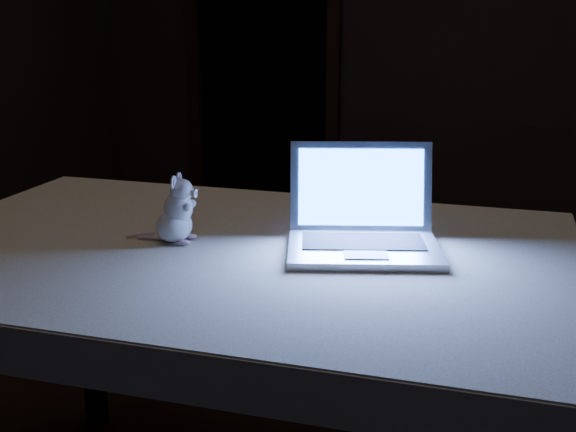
% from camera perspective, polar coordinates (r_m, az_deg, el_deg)
% --- Properties ---
extents(back_wall, '(4.50, 0.04, 2.60)m').
position_cam_1_polar(back_wall, '(4.36, 11.65, 14.46)').
color(back_wall, black).
rests_on(back_wall, ground).
extents(doorway, '(1.06, 0.36, 2.13)m').
position_cam_1_polar(doorway, '(4.71, -2.01, 11.99)').
color(doorway, black).
rests_on(doorway, back_wall).
extents(table, '(1.65, 1.16, 0.83)m').
position_cam_1_polar(table, '(1.94, -4.33, -14.23)').
color(table, black).
rests_on(table, floor).
extents(tablecloth, '(1.92, 1.59, 0.10)m').
position_cam_1_polar(tablecloth, '(1.80, -3.86, -3.69)').
color(tablecloth, beige).
rests_on(tablecloth, table).
extents(laptop, '(0.44, 0.42, 0.24)m').
position_cam_1_polar(laptop, '(1.68, 6.11, 0.95)').
color(laptop, '#BABABF').
rests_on(laptop, tablecloth).
extents(plush_mouse, '(0.16, 0.16, 0.17)m').
position_cam_1_polar(plush_mouse, '(1.79, -9.03, 0.58)').
color(plush_mouse, silver).
rests_on(plush_mouse, tablecloth).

